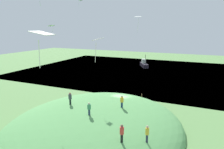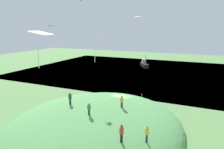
{
  "view_description": "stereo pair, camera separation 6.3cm",
  "coord_description": "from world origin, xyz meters",
  "px_view_note": "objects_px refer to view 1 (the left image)",
  "views": [
    {
      "loc": [
        29.29,
        11.47,
        12.73
      ],
      "look_at": [
        0.4,
        -1.44,
        5.58
      ],
      "focal_mm": 32.98,
      "sensor_mm": 36.0,
      "label": 1
    },
    {
      "loc": [
        29.27,
        11.53,
        12.73
      ],
      "look_at": [
        0.4,
        -1.44,
        5.58
      ],
      "focal_mm": 32.98,
      "sensor_mm": 36.0,
      "label": 2
    }
  ],
  "objects_px": {
    "mooring_post": "(142,97)",
    "person_with_child": "(122,131)",
    "person_near_shore": "(122,100)",
    "kite_3": "(80,1)",
    "person_on_hilltop": "(70,97)",
    "kite_2": "(42,34)",
    "kite_7": "(51,26)",
    "person_watching_kites": "(147,132)",
    "kite_8": "(98,40)",
    "person_walking_path": "(89,107)",
    "boat_on_lake": "(144,64)",
    "kite_0": "(138,18)"
  },
  "relations": [
    {
      "from": "person_near_shore",
      "to": "kite_8",
      "type": "bearing_deg",
      "value": 116.52
    },
    {
      "from": "kite_2",
      "to": "mooring_post",
      "type": "distance_m",
      "value": 29.83
    },
    {
      "from": "boat_on_lake",
      "to": "person_on_hilltop",
      "type": "bearing_deg",
      "value": 153.87
    },
    {
      "from": "kite_7",
      "to": "kite_8",
      "type": "height_order",
      "value": "kite_7"
    },
    {
      "from": "kite_8",
      "to": "person_with_child",
      "type": "bearing_deg",
      "value": 174.67
    },
    {
      "from": "kite_2",
      "to": "mooring_post",
      "type": "height_order",
      "value": "kite_2"
    },
    {
      "from": "person_near_shore",
      "to": "kite_0",
      "type": "height_order",
      "value": "kite_0"
    },
    {
      "from": "boat_on_lake",
      "to": "person_with_child",
      "type": "relative_size",
      "value": 3.3
    },
    {
      "from": "kite_0",
      "to": "kite_7",
      "type": "distance_m",
      "value": 11.46
    },
    {
      "from": "kite_7",
      "to": "mooring_post",
      "type": "height_order",
      "value": "kite_7"
    },
    {
      "from": "person_on_hilltop",
      "to": "person_watching_kites",
      "type": "bearing_deg",
      "value": 131.52
    },
    {
      "from": "person_on_hilltop",
      "to": "kite_3",
      "type": "relative_size",
      "value": 1.58
    },
    {
      "from": "person_near_shore",
      "to": "person_on_hilltop",
      "type": "distance_m",
      "value": 7.12
    },
    {
      "from": "kite_3",
      "to": "kite_7",
      "type": "xyz_separation_m",
      "value": [
        9.49,
        1.39,
        -4.34
      ]
    },
    {
      "from": "person_with_child",
      "to": "mooring_post",
      "type": "bearing_deg",
      "value": -123.18
    },
    {
      "from": "person_near_shore",
      "to": "kite_3",
      "type": "xyz_separation_m",
      "value": [
        -7.85,
        -10.88,
        13.86
      ]
    },
    {
      "from": "mooring_post",
      "to": "person_with_child",
      "type": "bearing_deg",
      "value": 9.9
    },
    {
      "from": "person_on_hilltop",
      "to": "kite_0",
      "type": "bearing_deg",
      "value": -179.82
    },
    {
      "from": "person_watching_kites",
      "to": "person_on_hilltop",
      "type": "distance_m",
      "value": 12.44
    },
    {
      "from": "person_watching_kites",
      "to": "mooring_post",
      "type": "distance_m",
      "value": 17.62
    },
    {
      "from": "person_watching_kites",
      "to": "kite_0",
      "type": "relative_size",
      "value": 0.88
    },
    {
      "from": "person_near_shore",
      "to": "kite_8",
      "type": "xyz_separation_m",
      "value": [
        11.08,
        2.45,
        8.43
      ]
    },
    {
      "from": "person_walking_path",
      "to": "kite_3",
      "type": "bearing_deg",
      "value": -92.23
    },
    {
      "from": "person_with_child",
      "to": "person_on_hilltop",
      "type": "distance_m",
      "value": 11.08
    },
    {
      "from": "person_watching_kites",
      "to": "kite_8",
      "type": "relative_size",
      "value": 1.05
    },
    {
      "from": "person_watching_kites",
      "to": "kite_7",
      "type": "xyz_separation_m",
      "value": [
        -4.11,
        -14.4,
        10.13
      ]
    },
    {
      "from": "kite_0",
      "to": "kite_3",
      "type": "bearing_deg",
      "value": -113.06
    },
    {
      "from": "person_walking_path",
      "to": "kite_2",
      "type": "bearing_deg",
      "value": 74.77
    },
    {
      "from": "kite_2",
      "to": "boat_on_lake",
      "type": "bearing_deg",
      "value": -169.39
    },
    {
      "from": "boat_on_lake",
      "to": "kite_0",
      "type": "distance_m",
      "value": 43.14
    },
    {
      "from": "person_walking_path",
      "to": "kite_0",
      "type": "relative_size",
      "value": 0.78
    },
    {
      "from": "kite_2",
      "to": "kite_7",
      "type": "height_order",
      "value": "kite_7"
    },
    {
      "from": "person_near_shore",
      "to": "boat_on_lake",
      "type": "bearing_deg",
      "value": -64.39
    },
    {
      "from": "boat_on_lake",
      "to": "person_walking_path",
      "type": "xyz_separation_m",
      "value": [
        46.73,
        6.13,
        2.7
      ]
    },
    {
      "from": "boat_on_lake",
      "to": "kite_3",
      "type": "relative_size",
      "value": 5.52
    },
    {
      "from": "kite_2",
      "to": "mooring_post",
      "type": "relative_size",
      "value": 1.56
    },
    {
      "from": "kite_0",
      "to": "mooring_post",
      "type": "height_order",
      "value": "kite_0"
    },
    {
      "from": "person_with_child",
      "to": "kite_0",
      "type": "xyz_separation_m",
      "value": [
        -9.97,
        -1.79,
        10.88
      ]
    },
    {
      "from": "person_near_shore",
      "to": "person_on_hilltop",
      "type": "height_order",
      "value": "person_on_hilltop"
    },
    {
      "from": "boat_on_lake",
      "to": "person_watching_kites",
      "type": "relative_size",
      "value": 3.41
    },
    {
      "from": "kite_7",
      "to": "kite_8",
      "type": "xyz_separation_m",
      "value": [
        9.45,
        11.94,
        -1.09
      ]
    },
    {
      "from": "kite_8",
      "to": "mooring_post",
      "type": "relative_size",
      "value": 1.54
    },
    {
      "from": "person_watching_kites",
      "to": "kite_3",
      "type": "bearing_deg",
      "value": 168.41
    },
    {
      "from": "person_watching_kites",
      "to": "kite_7",
      "type": "bearing_deg",
      "value": -166.78
    },
    {
      "from": "kite_0",
      "to": "boat_on_lake",
      "type": "bearing_deg",
      "value": -166.26
    },
    {
      "from": "kite_2",
      "to": "kite_8",
      "type": "relative_size",
      "value": 1.01
    },
    {
      "from": "person_walking_path",
      "to": "kite_3",
      "type": "distance_m",
      "value": 20.0
    },
    {
      "from": "person_walking_path",
      "to": "kite_0",
      "type": "xyz_separation_m",
      "value": [
        -6.83,
        3.62,
        10.5
      ]
    },
    {
      "from": "kite_3",
      "to": "kite_8",
      "type": "height_order",
      "value": "kite_3"
    },
    {
      "from": "person_near_shore",
      "to": "kite_3",
      "type": "distance_m",
      "value": 19.29
    }
  ]
}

